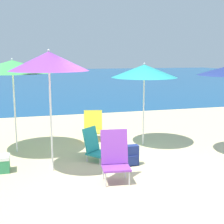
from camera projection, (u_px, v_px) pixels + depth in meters
ground_plane at (140, 173)px, 6.06m from camera, size 60.00×60.00×0.00m
sea_water at (46, 78)px, 31.06m from camera, size 60.00×40.00×0.01m
beach_umbrella_teal at (144, 71)px, 7.67m from camera, size 1.63×1.63×2.08m
beach_umbrella_green at (12, 67)px, 7.04m from camera, size 1.94×1.94×2.19m
beach_umbrella_purple at (49, 61)px, 5.81m from camera, size 1.50×1.50×2.37m
beach_chair_yellow at (93, 126)px, 8.44m from camera, size 0.60×0.65×0.78m
beach_chair_teal at (94, 146)px, 6.78m from camera, size 0.64×0.65×0.71m
beach_chair_purple at (115, 155)px, 5.66m from camera, size 0.55×0.54×0.92m
backpack_navy at (131, 156)px, 6.47m from camera, size 0.32×0.20×0.42m
water_bottle at (104, 145)px, 7.67m from camera, size 0.06×0.06×0.22m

